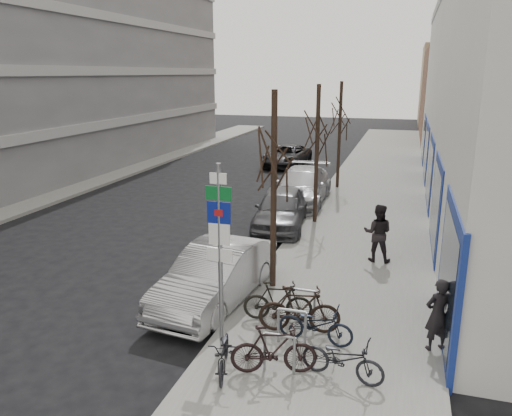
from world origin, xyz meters
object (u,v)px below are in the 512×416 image
Objects in this scene: tree_near at (274,145)px; bike_mid_curb at (316,321)px; tree_far at (341,110)px; parked_car_front at (216,275)px; bike_near_right at (274,349)px; meter_mid at (296,212)px; lane_car at (286,156)px; bike_near_left at (224,350)px; highway_sign_pole at (220,247)px; parked_car_mid at (281,209)px; bike_rack at (292,323)px; bike_mid_inner at (278,301)px; tree_mid at (318,122)px; pedestrian_near at (438,315)px; bike_far_inner at (299,309)px; meter_front at (252,264)px; bike_far_curb at (343,355)px; parked_car_back at (302,187)px; meter_back at (321,182)px; pedestrian_far at (378,233)px.

bike_mid_curb is at bearing -57.90° from tree_near.
parked_car_front is (-1.24, -14.18, -3.33)m from tree_far.
bike_near_right is 1.50m from bike_mid_curb.
lane_car is at bearing 104.85° from meter_mid.
bike_near_left is 0.31× the size of lane_car.
parked_car_front is at bearing 114.03° from highway_sign_pole.
parked_car_front is at bearing -97.14° from parked_car_mid.
bike_mid_inner reaches higher than bike_rack.
tree_mid is 3.39× the size of pedestrian_near.
parked_car_front is (-2.49, 1.16, 0.05)m from bike_far_inner.
bike_rack is 2.98m from parked_car_front.
bike_far_curb is (2.88, -3.37, -0.26)m from meter_front.
bike_mid_curb reaches higher than bike_mid_inner.
parked_car_back is at bearing -66.55° from lane_car.
highway_sign_pole is 4.83m from pedestrian_near.
meter_front is 0.26× the size of lane_car.
bike_far_inner is (1.25, -8.84, -3.38)m from tree_mid.
pedestrian_near is at bearing 16.46° from highway_sign_pole.
bike_mid_curb is (2.14, -13.19, -0.26)m from meter_back.
meter_back reaches higher than lane_car.
meter_back is 11.71m from parked_car_front.
tree_mid is 4.33× the size of meter_front.
tree_near reaches higher than bike_near_right.
bike_near_right is 3.72m from parked_car_front.
tree_far is 3.33× the size of bike_far_curb.
meter_back is at bearing 91.02° from highway_sign_pole.
bike_near_left is at bearing 157.69° from bike_mid_inner.
bike_far_curb is at bearing -144.46° from bike_mid_curb.
parked_car_back is at bearing -130.64° from meter_back.
bike_far_inner is at bearing -61.97° from tree_near.
pedestrian_far is at bearing 65.74° from highway_sign_pole.
bike_near_right is (0.95, 0.21, 0.06)m from bike_near_left.
tree_near is 4.33× the size of meter_mid.
tree_mid is 1.17× the size of parked_car_front.
bike_mid_curb is 8.86m from parked_car_mid.
bike_far_inner is at bearing -82.47° from meter_back.
tree_far is 3.18× the size of bike_near_right.
parked_car_mid is (-1.84, 7.62, 0.13)m from bike_mid_inner.
parked_car_back is at bearing 96.33° from parked_car_front.
tree_near is 10.98m from meter_back.
highway_sign_pole is at bearing 118.09° from bike_far_inner.
pedestrian_near is (5.40, -11.84, 0.15)m from parked_car_back.
bike_mid_curb is 2.58m from pedestrian_near.
highway_sign_pole is at bearing -90.69° from tree_far.
bike_far_curb is at bearing -38.26° from bike_rack.
meter_mid is 1.00× the size of meter_back.
bike_mid_inner is 1.03× the size of pedestrian_near.
meter_front is 1.82m from bike_mid_inner.
parked_car_front is 20.31m from lane_car.
bike_mid_inner is at bearing -85.67° from tree_mid.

